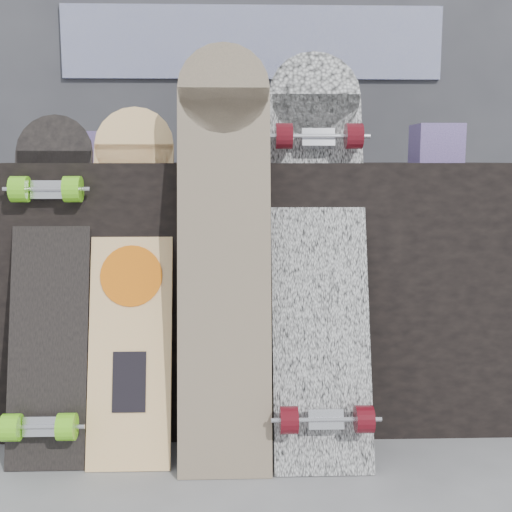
{
  "coord_description": "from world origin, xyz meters",
  "views": [
    {
      "loc": [
        -0.07,
        -1.56,
        0.81
      ],
      "look_at": [
        -0.02,
        0.2,
        0.54
      ],
      "focal_mm": 45.0,
      "sensor_mm": 36.0,
      "label": 1
    }
  ],
  "objects_px": {
    "longboard_celtic": "(224,243)",
    "vendor_table": "(259,286)",
    "longboard_geisha": "(132,271)",
    "skateboard_dark": "(49,283)",
    "longboard_cascadia": "(319,244)"
  },
  "relations": [
    {
      "from": "longboard_celtic",
      "to": "vendor_table",
      "type": "bearing_deg",
      "value": 75.52
    },
    {
      "from": "longboard_geisha",
      "to": "skateboard_dark",
      "type": "xyz_separation_m",
      "value": [
        -0.22,
        -0.03,
        -0.03
      ]
    },
    {
      "from": "longboard_geisha",
      "to": "longboard_celtic",
      "type": "distance_m",
      "value": 0.28
    },
    {
      "from": "skateboard_dark",
      "to": "longboard_cascadia",
      "type": "bearing_deg",
      "value": 1.04
    },
    {
      "from": "vendor_table",
      "to": "skateboard_dark",
      "type": "distance_m",
      "value": 0.68
    },
    {
      "from": "longboard_geisha",
      "to": "longboard_cascadia",
      "type": "height_order",
      "value": "longboard_cascadia"
    },
    {
      "from": "vendor_table",
      "to": "longboard_geisha",
      "type": "xyz_separation_m",
      "value": [
        -0.36,
        -0.32,
        0.11
      ]
    },
    {
      "from": "longboard_celtic",
      "to": "skateboard_dark",
      "type": "height_order",
      "value": "longboard_celtic"
    },
    {
      "from": "longboard_cascadia",
      "to": "longboard_celtic",
      "type": "bearing_deg",
      "value": -164.17
    },
    {
      "from": "longboard_cascadia",
      "to": "longboard_geisha",
      "type": "bearing_deg",
      "value": 178.58
    },
    {
      "from": "longboard_cascadia",
      "to": "skateboard_dark",
      "type": "height_order",
      "value": "longboard_cascadia"
    },
    {
      "from": "vendor_table",
      "to": "longboard_celtic",
      "type": "distance_m",
      "value": 0.46
    },
    {
      "from": "skateboard_dark",
      "to": "longboard_geisha",
      "type": "bearing_deg",
      "value": 6.78
    },
    {
      "from": "vendor_table",
      "to": "longboard_celtic",
      "type": "xyz_separation_m",
      "value": [
        -0.1,
        -0.41,
        0.19
      ]
    },
    {
      "from": "vendor_table",
      "to": "skateboard_dark",
      "type": "xyz_separation_m",
      "value": [
        -0.58,
        -0.35,
        0.08
      ]
    }
  ]
}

